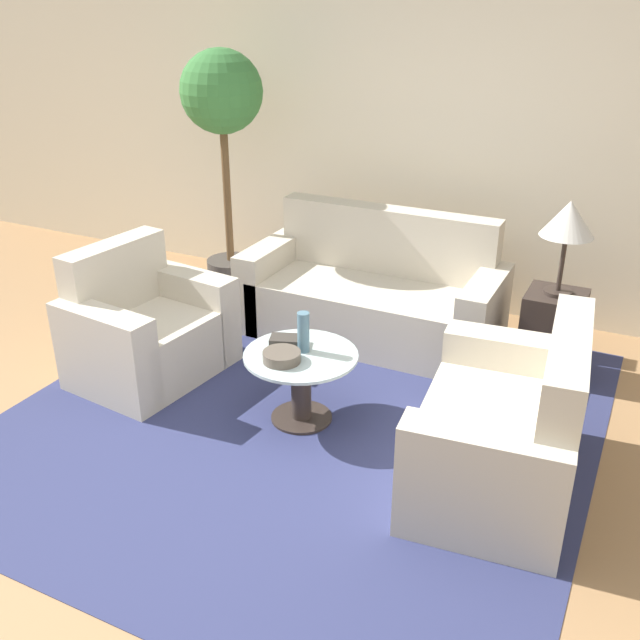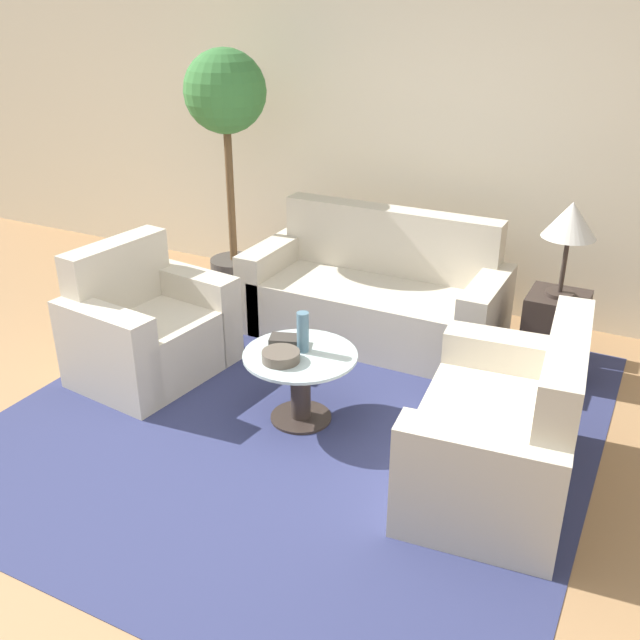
# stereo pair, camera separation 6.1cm
# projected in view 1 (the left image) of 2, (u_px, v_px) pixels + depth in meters

# --- Properties ---
(ground_plane) EXTENTS (14.00, 14.00, 0.00)m
(ground_plane) POSITION_uv_depth(u_px,v_px,m) (225.00, 497.00, 3.62)
(ground_plane) COLOR #9E754C
(wall_back) EXTENTS (10.00, 0.06, 2.60)m
(wall_back) POSITION_uv_depth(u_px,v_px,m) (426.00, 139.00, 5.44)
(wall_back) COLOR beige
(wall_back) RESTS_ON ground_plane
(rug) EXTENTS (3.32, 3.40, 0.01)m
(rug) POSITION_uv_depth(u_px,v_px,m) (302.00, 418.00, 4.27)
(rug) COLOR navy
(rug) RESTS_ON ground_plane
(sofa_main) EXTENTS (1.85, 0.79, 0.91)m
(sofa_main) POSITION_uv_depth(u_px,v_px,m) (374.00, 297.00, 5.22)
(sofa_main) COLOR beige
(sofa_main) RESTS_ON ground_plane
(armchair) EXTENTS (0.83, 1.04, 0.87)m
(armchair) POSITION_uv_depth(u_px,v_px,m) (144.00, 332.00, 4.69)
(armchair) COLOR beige
(armchair) RESTS_ON ground_plane
(loveseat) EXTENTS (0.87, 1.29, 0.89)m
(loveseat) POSITION_uv_depth(u_px,v_px,m) (510.00, 435.00, 3.61)
(loveseat) COLOR beige
(loveseat) RESTS_ON ground_plane
(coffee_table) EXTENTS (0.67, 0.67, 0.44)m
(coffee_table) POSITION_uv_depth(u_px,v_px,m) (301.00, 378.00, 4.16)
(coffee_table) COLOR #332823
(coffee_table) RESTS_ON ground_plane
(side_table) EXTENTS (0.37, 0.37, 0.57)m
(side_table) POSITION_uv_depth(u_px,v_px,m) (551.00, 334.00, 4.68)
(side_table) COLOR #332823
(side_table) RESTS_ON ground_plane
(table_lamp) EXTENTS (0.33, 0.33, 0.61)m
(table_lamp) POSITION_uv_depth(u_px,v_px,m) (568.00, 222.00, 4.36)
(table_lamp) COLOR #332823
(table_lamp) RESTS_ON side_table
(potted_plant) EXTENTS (0.61, 0.61, 1.97)m
(potted_plant) POSITION_uv_depth(u_px,v_px,m) (224.00, 131.00, 5.33)
(potted_plant) COLOR #3D3833
(potted_plant) RESTS_ON ground_plane
(vase) EXTENTS (0.07, 0.07, 0.24)m
(vase) POSITION_uv_depth(u_px,v_px,m) (303.00, 332.00, 4.07)
(vase) COLOR slate
(vase) RESTS_ON coffee_table
(bowl) EXTENTS (0.22, 0.22, 0.06)m
(bowl) POSITION_uv_depth(u_px,v_px,m) (282.00, 356.00, 4.00)
(bowl) COLOR brown
(bowl) RESTS_ON coffee_table
(book_stack) EXTENTS (0.23, 0.18, 0.05)m
(book_stack) POSITION_uv_depth(u_px,v_px,m) (287.00, 341.00, 4.18)
(book_stack) COLOR #38332D
(book_stack) RESTS_ON coffee_table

